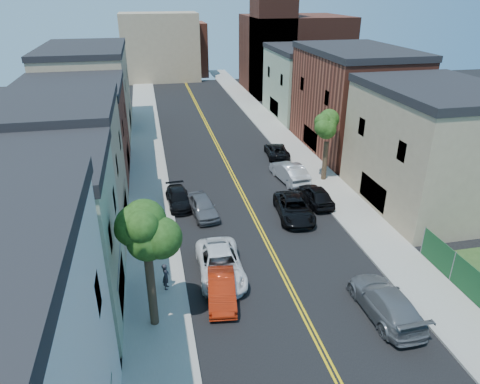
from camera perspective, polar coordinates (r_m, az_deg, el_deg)
sidewalk_left at (r=47.10m, az=-12.17°, el=4.74°), size 3.20×100.00×0.15m
sidewalk_right at (r=49.48m, az=6.48°, el=6.14°), size 3.20×100.00×0.15m
curb_left at (r=47.11m, az=-10.05°, el=4.93°), size 0.30×100.00×0.15m
curb_right at (r=48.97m, az=4.52°, el=6.02°), size 0.30×100.00×0.15m
bldg_left_palegrn at (r=24.43m, az=-26.54°, el=-6.65°), size 9.00×8.00×8.50m
bldg_left_tan_near at (r=32.21m, az=-23.28°, el=2.01°), size 9.00×10.00×9.00m
bldg_left_brick at (r=42.60m, az=-20.82°, el=7.07°), size 9.00×12.00×8.00m
bldg_left_tan_far at (r=55.88m, az=-19.19°, el=12.12°), size 9.00×16.00×9.50m
bldg_right_tan at (r=37.24m, az=23.62°, el=4.93°), size 9.00×12.00×9.00m
bldg_right_brick at (r=48.62m, az=14.49°, el=11.22°), size 9.00×14.00×10.00m
bldg_right_palegrn at (r=61.34m, az=8.69°, el=13.77°), size 9.00×12.00×8.50m
church at (r=75.69m, az=6.50°, el=18.30°), size 16.20×14.20×22.60m
backdrop_left at (r=86.96m, az=-10.37°, el=18.11°), size 14.00×8.00×12.00m
backdrop_center at (r=91.27m, az=-7.81°, el=17.95°), size 10.00×8.00×10.00m
tree_left_mid at (r=20.62m, az=-12.44°, el=-2.78°), size 5.20×5.20×9.29m
tree_right_far at (r=38.91m, az=11.51°, el=9.31°), size 4.40×4.40×8.03m
red_sedan at (r=25.13m, az=-2.44°, el=-12.45°), size 2.03×4.47×1.42m
white_pickup at (r=26.87m, az=-2.57°, el=-9.45°), size 2.80×5.79×1.59m
grey_car_left at (r=33.76m, az=-4.89°, el=-1.88°), size 2.33×4.63×1.51m
black_car_left at (r=35.53m, az=-8.04°, el=-0.82°), size 2.05×4.50×1.28m
grey_car_right at (r=25.27m, az=18.47°, el=-13.45°), size 2.39×5.62×1.62m
black_car_right at (r=36.01m, az=9.91°, el=-0.37°), size 1.89×4.50×1.52m
silver_car_right at (r=39.87m, az=6.49°, el=2.59°), size 2.50×5.42×1.72m
dark_car_right_far at (r=45.90m, az=4.81°, el=5.44°), size 2.57×4.81×1.28m
black_suv_lane at (r=33.64m, az=7.08°, el=-2.11°), size 3.04×5.62×1.50m
pedestrian_left at (r=25.92m, az=-9.67°, el=-10.80°), size 0.51×0.67×1.64m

